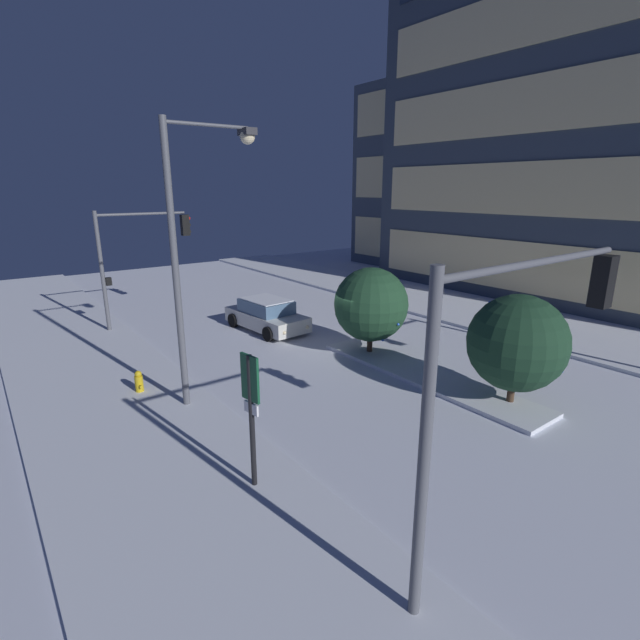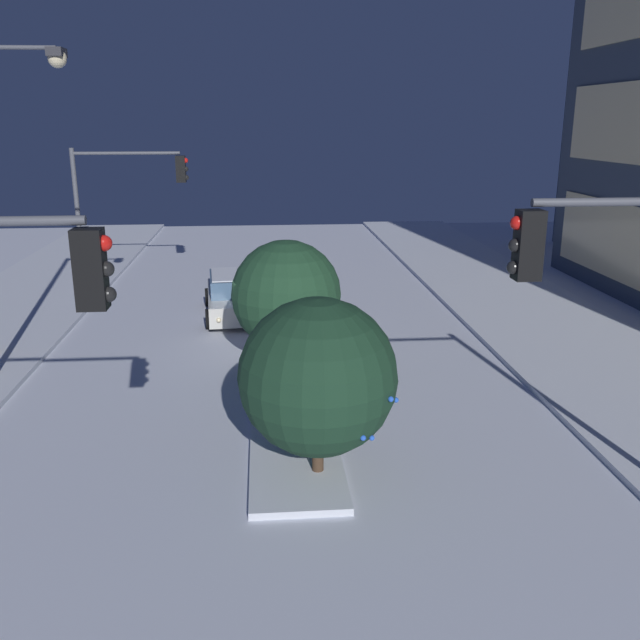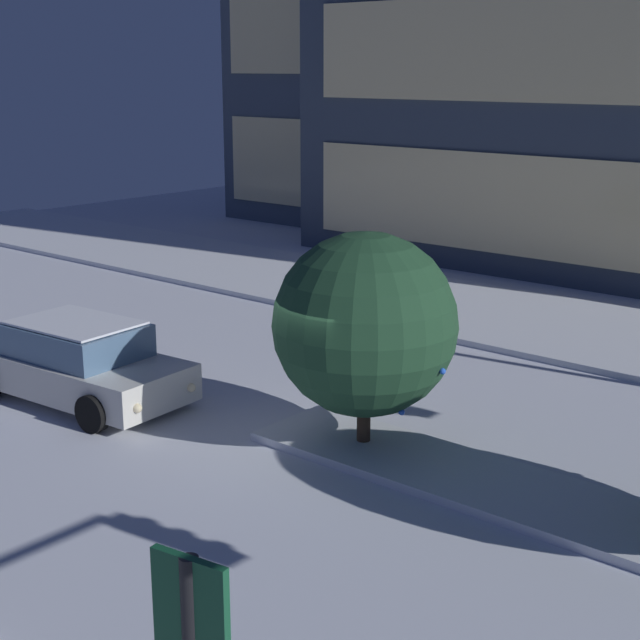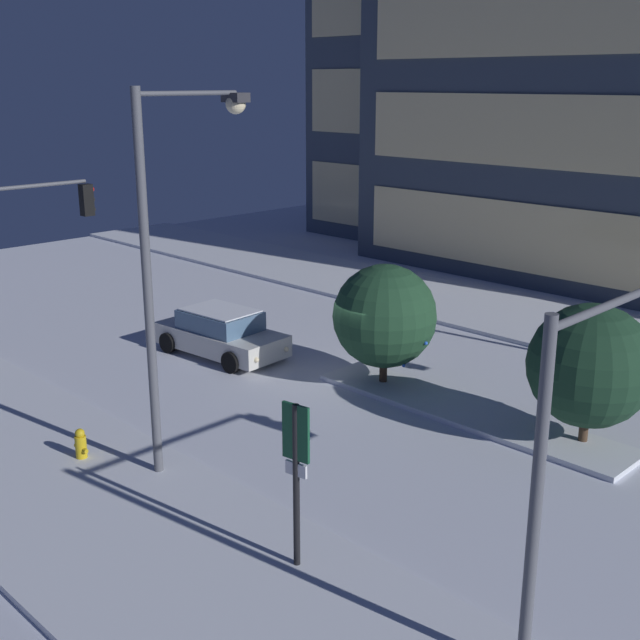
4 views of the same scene
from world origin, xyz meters
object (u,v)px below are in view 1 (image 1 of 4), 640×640
at_px(traffic_light_corner_near_left, 139,247).
at_px(decorated_tree_left_of_median, 371,305).
at_px(decorated_tree_median, 517,343).
at_px(car_near, 267,315).
at_px(fire_hydrant, 139,383).
at_px(parking_info_sign, 251,406).
at_px(street_lamp_arched, 196,230).
at_px(traffic_light_corner_near_right, 520,350).

relative_size(traffic_light_corner_near_left, decorated_tree_left_of_median, 1.57).
bearing_deg(decorated_tree_median, traffic_light_corner_near_left, -157.89).
bearing_deg(car_near, decorated_tree_median, 4.94).
xyz_separation_m(fire_hydrant, parking_info_sign, (6.56, 0.54, 1.64)).
bearing_deg(street_lamp_arched, fire_hydrant, 132.52).
height_order(car_near, traffic_light_corner_near_left, traffic_light_corner_near_left).
height_order(fire_hydrant, decorated_tree_left_of_median, decorated_tree_left_of_median).
xyz_separation_m(traffic_light_corner_near_right, decorated_tree_median, (-3.22, 5.77, -1.93)).
xyz_separation_m(car_near, traffic_light_corner_near_right, (14.63, -3.87, 3.25)).
distance_m(car_near, decorated_tree_left_of_median, 5.81).
distance_m(traffic_light_corner_near_left, street_lamp_arched, 9.72).
bearing_deg(car_near, traffic_light_corner_near_right, -19.32).
bearing_deg(car_near, parking_info_sign, -36.63).
distance_m(car_near, traffic_light_corner_near_left, 6.67).
xyz_separation_m(traffic_light_corner_near_left, decorated_tree_median, (15.39, 6.25, -1.80)).
bearing_deg(car_near, traffic_light_corner_near_left, -136.99).
xyz_separation_m(traffic_light_corner_near_right, parking_info_sign, (-4.32, -2.60, -1.91)).
bearing_deg(car_near, street_lamp_arched, -48.95).
height_order(traffic_light_corner_near_left, street_lamp_arched, street_lamp_arched).
relative_size(traffic_light_corner_near_right, decorated_tree_median, 1.59).
relative_size(car_near, decorated_tree_median, 1.32).
relative_size(traffic_light_corner_near_right, parking_info_sign, 1.75).
bearing_deg(parking_info_sign, fire_hydrant, 86.40).
height_order(street_lamp_arched, parking_info_sign, street_lamp_arched).
bearing_deg(decorated_tree_median, fire_hydrant, -130.64).
height_order(traffic_light_corner_near_left, parking_info_sign, traffic_light_corner_near_left).
bearing_deg(decorated_tree_left_of_median, car_near, -164.04).
bearing_deg(decorated_tree_median, traffic_light_corner_near_right, -60.80).
distance_m(street_lamp_arched, parking_info_sign, 5.88).
height_order(street_lamp_arched, decorated_tree_median, street_lamp_arched).
bearing_deg(parking_info_sign, car_near, 49.57).
bearing_deg(fire_hydrant, parking_info_sign, 4.73).
bearing_deg(traffic_light_corner_near_right, decorated_tree_median, 29.20).
bearing_deg(decorated_tree_left_of_median, traffic_light_corner_near_right, -30.52).
distance_m(traffic_light_corner_near_right, parking_info_sign, 5.39).
relative_size(traffic_light_corner_near_right, decorated_tree_left_of_median, 1.57).
bearing_deg(fire_hydrant, traffic_light_corner_near_left, 161.02).
relative_size(car_near, traffic_light_corner_near_right, 0.83).
relative_size(traffic_light_corner_near_left, decorated_tree_median, 1.58).
bearing_deg(traffic_light_corner_near_right, parking_info_sign, 121.09).
xyz_separation_m(traffic_light_corner_near_left, fire_hydrant, (7.74, -2.66, -3.42)).
distance_m(car_near, decorated_tree_median, 11.64).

